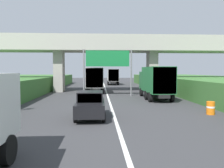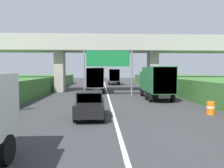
# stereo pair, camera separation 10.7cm
# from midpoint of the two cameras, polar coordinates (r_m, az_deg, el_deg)

# --- Properties ---
(lane_centre_stripe) EXTENTS (0.20, 94.83, 0.01)m
(lane_centre_stripe) POSITION_cam_midpoint_polar(r_m,az_deg,el_deg) (25.98, -1.18, -3.29)
(lane_centre_stripe) COLOR white
(lane_centre_stripe) RESTS_ON ground
(overpass_bridge) EXTENTS (40.00, 4.80, 8.07)m
(overpass_bridge) POSITION_cam_midpoint_polar(r_m,az_deg,el_deg) (32.80, -1.62, 8.79)
(overpass_bridge) COLOR #ADA89E
(overpass_bridge) RESTS_ON ground
(overhead_highway_sign) EXTENTS (5.88, 0.18, 5.57)m
(overhead_highway_sign) POSITION_cam_midpoint_polar(r_m,az_deg,el_deg) (26.61, -1.25, 5.77)
(overhead_highway_sign) COLOR slate
(overhead_highway_sign) RESTS_ON ground
(speed_limit_sign) EXTENTS (0.60, 0.08, 2.23)m
(speed_limit_sign) POSITION_cam_midpoint_polar(r_m,az_deg,el_deg) (17.81, -24.57, -1.89)
(speed_limit_sign) COLOR slate
(speed_limit_sign) RESTS_ON ground
(truck_yellow) EXTENTS (2.44, 7.30, 3.44)m
(truck_yellow) POSITION_cam_midpoint_polar(r_m,az_deg,el_deg) (49.41, 0.11, 2.11)
(truck_yellow) COLOR black
(truck_yellow) RESTS_ON ground
(truck_green) EXTENTS (2.44, 7.30, 3.44)m
(truck_green) POSITION_cam_midpoint_polar(r_m,az_deg,el_deg) (24.17, 10.97, 0.74)
(truck_green) COLOR black
(truck_green) RESTS_ON ground
(truck_orange) EXTENTS (2.44, 7.30, 3.44)m
(truck_orange) POSITION_cam_midpoint_polar(r_m,az_deg,el_deg) (31.44, -4.51, 1.38)
(truck_orange) COLOR black
(truck_orange) RESTS_ON ground
(car_black) EXTENTS (1.86, 4.10, 1.72)m
(car_black) POSITION_cam_midpoint_polar(r_m,az_deg,el_deg) (14.31, -5.79, -5.32)
(car_black) COLOR black
(car_black) RESTS_ON ground
(construction_barrel_2) EXTENTS (0.57, 0.57, 0.90)m
(construction_barrel_2) POSITION_cam_midpoint_polar(r_m,az_deg,el_deg) (16.85, 23.87, -5.64)
(construction_barrel_2) COLOR orange
(construction_barrel_2) RESTS_ON ground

